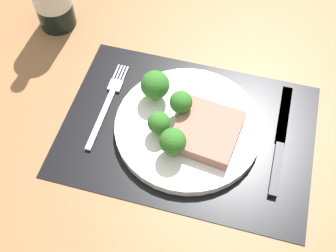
{
  "coord_description": "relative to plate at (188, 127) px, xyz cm",
  "views": [
    {
      "loc": [
        7.15,
        -39.63,
        62.93
      ],
      "look_at": [
        -3.22,
        -1.2,
        1.9
      ],
      "focal_mm": 45.75,
      "sensor_mm": 36.0,
      "label": 1
    }
  ],
  "objects": [
    {
      "name": "knife",
      "position": [
        15.84,
        0.53,
        -0.5
      ],
      "size": [
        1.8,
        23.0,
        0.8
      ],
      "rotation": [
        0.0,
        0.0,
        -0.05
      ],
      "color": "black",
      "rests_on": "placemat"
    },
    {
      "name": "broccoli_front_edge",
      "position": [
        -1.75,
        1.6,
        4.26
      ],
      "size": [
        3.85,
        3.85,
        5.69
      ],
      "color": "#5B8942",
      "rests_on": "plate"
    },
    {
      "name": "placemat",
      "position": [
        0.0,
        0.0,
        -0.95
      ],
      "size": [
        43.28,
        30.69,
        0.3
      ],
      "primitive_type": "cube",
      "color": "black",
      "rests_on": "ground_plane"
    },
    {
      "name": "ground_plane",
      "position": [
        0.0,
        0.0,
        -2.6
      ],
      "size": [
        140.0,
        110.0,
        3.0
      ],
      "primitive_type": "cube",
      "color": "brown"
    },
    {
      "name": "broccoli_center",
      "position": [
        -1.15,
        -6.02,
        4.19
      ],
      "size": [
        4.33,
        4.33,
        5.72
      ],
      "color": "#6B994C",
      "rests_on": "plate"
    },
    {
      "name": "fork",
      "position": [
        -15.26,
        1.42,
        -0.55
      ],
      "size": [
        2.4,
        19.2,
        0.5
      ],
      "rotation": [
        0.0,
        0.0,
        -0.01
      ],
      "color": "silver",
      "rests_on": "placemat"
    },
    {
      "name": "plate",
      "position": [
        0.0,
        0.0,
        0.0
      ],
      "size": [
        25.2,
        25.2,
        1.6
      ],
      "primitive_type": "cylinder",
      "color": "white",
      "rests_on": "placemat"
    },
    {
      "name": "broccoli_back_left",
      "position": [
        -6.94,
        4.07,
        4.35
      ],
      "size": [
        4.99,
        4.99,
        6.11
      ],
      "color": "#5B8942",
      "rests_on": "plate"
    },
    {
      "name": "broccoli_near_fork",
      "position": [
        -4.32,
        -2.81,
        3.63
      ],
      "size": [
        3.75,
        3.75,
        4.8
      ],
      "color": "#6B994C",
      "rests_on": "plate"
    },
    {
      "name": "steak",
      "position": [
        3.45,
        -1.18,
        1.91
      ],
      "size": [
        11.63,
        11.98,
        2.22
      ],
      "primitive_type": "cube",
      "rotation": [
        0.0,
        0.0,
        -0.12
      ],
      "color": "#9E6B5B",
      "rests_on": "plate"
    }
  ]
}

